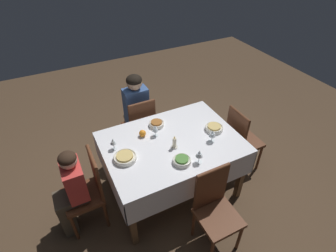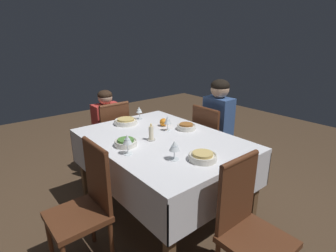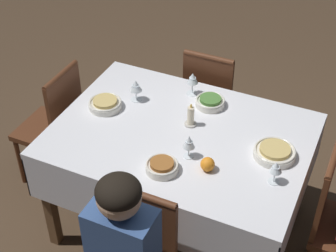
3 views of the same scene
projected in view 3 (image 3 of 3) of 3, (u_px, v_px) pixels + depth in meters
The scene contains 14 objects.
ground_plane at pixel (179, 223), 3.38m from camera, with size 8.00×8.00×0.00m, color #4C3826.
dining_table at pixel (181, 146), 2.96m from camera, with size 1.44×1.05×0.77m.
chair_east at pixel (55, 123), 3.41m from camera, with size 0.38×0.38×0.91m.
chair_south at pixel (211, 100), 3.62m from camera, with size 0.38×0.38×0.91m.
bowl_north at pixel (162, 166), 2.65m from camera, with size 0.17×0.17×0.06m.
wine_glass_north at pixel (189, 142), 2.69m from camera, with size 0.06×0.06×0.14m.
bowl_west at pixel (275, 152), 2.73m from camera, with size 0.23×0.23×0.06m.
wine_glass_west at pixel (276, 168), 2.54m from camera, with size 0.06×0.06×0.13m.
bowl_east at pixel (105, 104), 3.07m from camera, with size 0.20×0.20×0.06m.
wine_glass_east at pixel (136, 86), 3.09m from camera, with size 0.07×0.07×0.14m.
bowl_south at pixel (210, 102), 3.09m from camera, with size 0.18×0.18×0.06m.
wine_glass_south at pixel (193, 79), 3.14m from camera, with size 0.07×0.07×0.15m.
candle_centerpiece at pixel (191, 117), 2.93m from camera, with size 0.07×0.07×0.15m.
orange_fruit at pixel (208, 164), 2.64m from camera, with size 0.08×0.08×0.08m, color orange.
Camera 3 is at (-0.87, 2.07, 2.60)m, focal length 55.00 mm.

